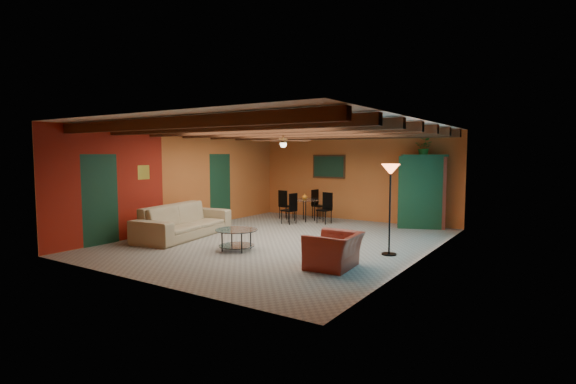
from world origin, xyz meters
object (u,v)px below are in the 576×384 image
Objects in this scene: sofa at (184,221)px; armoire at (423,192)px; floor_lamp at (390,210)px; coffee_table at (237,240)px; dining_table at (305,206)px; potted_plant at (424,147)px; vase at (305,188)px; armchair at (334,251)px.

sofa is 6.51m from armoire.
sofa is 1.47× the size of floor_lamp.
armoire reaches higher than coffee_table.
dining_table is 3.90m from potted_plant.
coffee_table is at bearing -116.07° from potted_plant.
dining_table is 9.83× the size of vase.
vase is at bearing 0.00° from dining_table.
floor_lamp is at bearing -106.50° from armoire.
armoire is 10.99× the size of vase.
potted_plant is at bearing 96.11° from floor_lamp.
coffee_table is (2.08, -0.47, -0.17)m from sofa.
vase is at bearing 169.85° from armoire.
potted_plant is at bearing 12.46° from dining_table.
armchair is 5.45× the size of vase.
armoire is (4.56, 4.61, 0.59)m from sofa.
vase is (-3.32, 4.49, 0.69)m from armchair.
vase is (-0.91, 4.33, 0.78)m from coffee_table.
sofa is 1.56× the size of dining_table.
dining_table is 4.83m from floor_lamp.
armchair is 5.58m from dining_table.
armoire is (2.48, 5.08, 0.76)m from coffee_table.
sofa reaches higher than coffee_table.
coffee_table is 3.27m from floor_lamp.
floor_lamp is (4.96, 0.90, 0.53)m from sofa.
dining_table is at bearing 142.03° from floor_lamp.
floor_lamp reaches higher than armchair.
potted_plant is (0.00, 0.00, 1.24)m from armoire.
potted_plant is at bearing 63.93° from coffee_table.
vase is (0.00, 0.00, 0.55)m from dining_table.
armchair is 0.55× the size of dining_table.
floor_lamp is (3.79, -2.95, 0.47)m from dining_table.
dining_table is 0.55m from vase.
potted_plant reaches higher than dining_table.
sofa is 3.04× the size of coffee_table.
potted_plant is (3.39, 0.75, 1.77)m from dining_table.
armoire is at bearing 96.11° from floor_lamp.
sofa is 2.14m from coffee_table.
floor_lamp is at bearing -37.97° from vase.
armchair is 5.58m from potted_plant.
floor_lamp is at bearing -37.97° from dining_table.
armoire is at bearing 0.00° from potted_plant.
armoire reaches higher than sofa.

